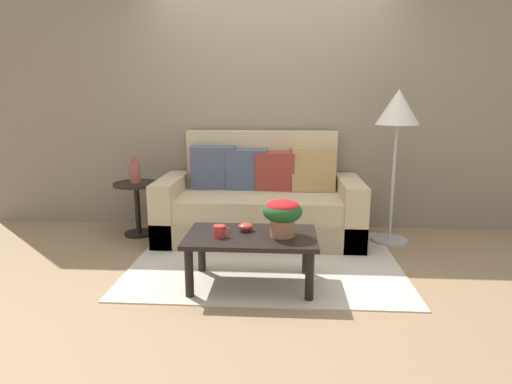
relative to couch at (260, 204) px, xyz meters
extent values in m
plane|color=#997A56|center=(0.09, -0.79, -0.34)|extent=(14.00, 14.00, 0.00)
cube|color=gray|center=(0.09, 0.47, 1.07)|extent=(6.40, 0.12, 2.82)
cube|color=beige|center=(0.09, -0.68, -0.33)|extent=(2.26, 1.72, 0.01)
cube|color=tan|center=(0.00, -0.07, -0.21)|extent=(1.99, 0.89, 0.25)
cube|color=tan|center=(0.00, -0.10, 0.02)|extent=(1.56, 0.80, 0.21)
cube|color=tan|center=(0.00, 0.29, 0.30)|extent=(1.56, 0.16, 0.83)
cube|color=tan|center=(-0.89, -0.07, -0.03)|extent=(0.21, 0.89, 0.62)
cube|color=tan|center=(0.89, -0.07, -0.03)|extent=(0.21, 0.89, 0.62)
cube|color=#4C5670|center=(-0.49, 0.14, 0.35)|extent=(0.46, 0.21, 0.46)
cube|color=#4C5670|center=(-0.15, 0.14, 0.33)|extent=(0.42, 0.17, 0.43)
cube|color=#93382D|center=(0.15, 0.13, 0.32)|extent=(0.40, 0.21, 0.41)
cube|color=tan|center=(0.53, 0.13, 0.34)|extent=(0.45, 0.20, 0.45)
cylinder|color=black|center=(-0.42, -1.41, -0.16)|extent=(0.06, 0.06, 0.37)
cylinder|color=black|center=(0.42, -1.41, -0.16)|extent=(0.06, 0.06, 0.37)
cylinder|color=black|center=(-0.42, -0.94, -0.16)|extent=(0.06, 0.06, 0.37)
cylinder|color=black|center=(0.42, -0.94, -0.16)|extent=(0.06, 0.06, 0.37)
cube|color=black|center=(0.00, -1.17, 0.04)|extent=(0.97, 0.59, 0.03)
cylinder|color=black|center=(-1.26, -0.02, -0.33)|extent=(0.29, 0.29, 0.03)
cylinder|color=black|center=(-1.26, -0.02, -0.07)|extent=(0.05, 0.05, 0.50)
cylinder|color=black|center=(-1.26, -0.02, 0.20)|extent=(0.45, 0.45, 0.03)
cylinder|color=#B2B2B7|center=(1.29, -0.07, -0.32)|extent=(0.36, 0.36, 0.03)
cylinder|color=#B2B2B7|center=(1.29, -0.07, 0.25)|extent=(0.03, 0.03, 1.12)
cone|color=beige|center=(1.29, -0.07, 0.97)|extent=(0.40, 0.40, 0.33)
cylinder|color=#A36B4C|center=(0.23, -1.19, 0.13)|extent=(0.18, 0.18, 0.13)
ellipsoid|color=#1E5123|center=(0.23, -1.19, 0.25)|extent=(0.29, 0.29, 0.16)
ellipsoid|color=red|center=(0.23, -1.19, 0.29)|extent=(0.25, 0.25, 0.09)
cylinder|color=red|center=(-0.23, -1.24, 0.10)|extent=(0.09, 0.09, 0.09)
torus|color=red|center=(-0.17, -1.24, 0.10)|extent=(0.06, 0.01, 0.06)
cylinder|color=#B2382D|center=(-0.05, -1.08, 0.07)|extent=(0.05, 0.05, 0.02)
ellipsoid|color=#B2382D|center=(-0.05, -1.08, 0.10)|extent=(0.12, 0.12, 0.05)
cylinder|color=#934C42|center=(-1.26, -0.03, 0.32)|extent=(0.11, 0.11, 0.21)
cylinder|color=#934C42|center=(-1.26, -0.03, 0.46)|extent=(0.05, 0.05, 0.07)
camera|label=1|loc=(0.23, -4.21, 1.05)|focal=30.13mm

